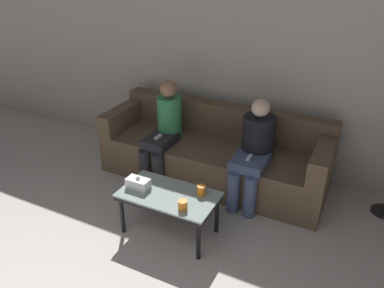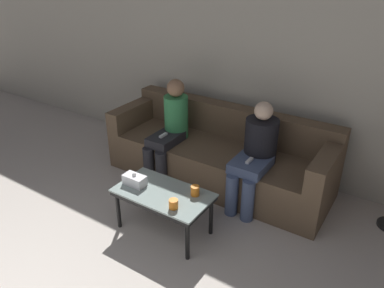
# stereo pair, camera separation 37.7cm
# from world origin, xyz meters

# --- Properties ---
(wall_back) EXTENTS (12.00, 0.06, 2.60)m
(wall_back) POSITION_xyz_m (0.00, 3.74, 1.30)
(wall_back) COLOR #B7B2A3
(wall_back) RESTS_ON ground_plane
(couch) EXTENTS (2.62, 0.88, 0.84)m
(couch) POSITION_xyz_m (0.00, 3.22, 0.31)
(couch) COLOR brown
(couch) RESTS_ON ground_plane
(coffee_table) EXTENTS (0.91, 0.51, 0.44)m
(coffee_table) POSITION_xyz_m (0.03, 2.09, 0.40)
(coffee_table) COLOR #8C9E99
(coffee_table) RESTS_ON ground_plane
(cup_near_left) EXTENTS (0.08, 0.08, 0.09)m
(cup_near_left) POSITION_xyz_m (0.25, 1.94, 0.49)
(cup_near_left) COLOR orange
(cup_near_left) RESTS_ON coffee_table
(cup_near_right) EXTENTS (0.08, 0.08, 0.10)m
(cup_near_right) POSITION_xyz_m (0.30, 2.21, 0.49)
(cup_near_right) COLOR orange
(cup_near_right) RESTS_ON coffee_table
(tissue_box) EXTENTS (0.22, 0.12, 0.13)m
(tissue_box) POSITION_xyz_m (-0.27, 2.04, 0.50)
(tissue_box) COLOR white
(tissue_box) RESTS_ON coffee_table
(seated_person_left_end) EXTENTS (0.31, 0.64, 1.17)m
(seated_person_left_end) POSITION_xyz_m (-0.54, 2.99, 0.62)
(seated_person_left_end) COLOR #28282D
(seated_person_left_end) RESTS_ON ground_plane
(seated_person_mid_left) EXTENTS (0.34, 0.67, 1.12)m
(seated_person_mid_left) POSITION_xyz_m (0.54, 3.01, 0.61)
(seated_person_mid_left) COLOR #47567A
(seated_person_mid_left) RESTS_ON ground_plane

